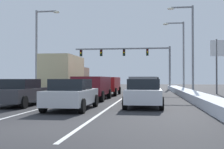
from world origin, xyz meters
name	(u,v)px	position (x,y,z in m)	size (l,w,h in m)	color
ground_plane	(100,99)	(0.00, 13.67, 0.00)	(120.00, 120.00, 0.00)	#28282B
lane_stripe_between_right_lane_and_center_lane	(126,96)	(1.70, 17.09, 0.00)	(0.14, 37.60, 0.01)	silver
lane_stripe_between_center_lane_and_left_lane	(87,96)	(-1.70, 17.09, 0.00)	(0.14, 37.60, 0.01)	silver
snow_bank_right_shoulder	(188,94)	(7.00, 17.09, 0.27)	(1.26, 37.60, 0.53)	white
snow_bank_left_shoulder	(31,91)	(-7.00, 17.09, 0.37)	(2.02, 37.60, 0.73)	white
sedan_white_right_lane_nearest	(144,93)	(3.51, 7.55, 0.76)	(2.00, 4.50, 1.51)	silver
suv_gray_right_lane_second	(144,85)	(3.36, 14.06, 1.02)	(2.16, 4.90, 1.67)	slate
suv_black_right_lane_third	(148,84)	(3.62, 20.50, 1.02)	(2.16, 4.90, 1.67)	black
sedan_silver_center_lane_nearest	(72,94)	(0.01, 5.76, 0.76)	(2.00, 4.50, 1.51)	#B7BABF
suv_maroon_center_lane_second	(93,86)	(-0.25, 12.25, 1.02)	(2.16, 4.90, 1.67)	maroon
suv_red_center_lane_third	(107,84)	(-0.15, 18.64, 1.02)	(2.16, 4.90, 1.67)	maroon
sedan_charcoal_left_lane_nearest	(20,92)	(-3.40, 7.34, 0.76)	(2.00, 4.50, 1.51)	#38383D
box_truck_left_lane_second	(66,74)	(-3.15, 15.38, 1.90)	(2.53, 7.20, 3.36)	#937F60
suv_green_left_lane_third	(85,83)	(-3.62, 24.31, 1.02)	(2.16, 4.90, 1.67)	#1E5633
traffic_light_gantry	(133,56)	(1.31, 34.16, 4.89)	(14.00, 0.47, 6.20)	slate
street_lamp_right_near	(189,42)	(7.82, 22.22, 5.34)	(2.66, 0.36, 9.03)	gray
street_lamp_right_mid	(181,50)	(7.64, 29.05, 5.17)	(2.66, 0.36, 8.71)	gray
street_lamp_left_mid	(39,44)	(-7.83, 21.25, 5.23)	(2.66, 0.36, 8.82)	gray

